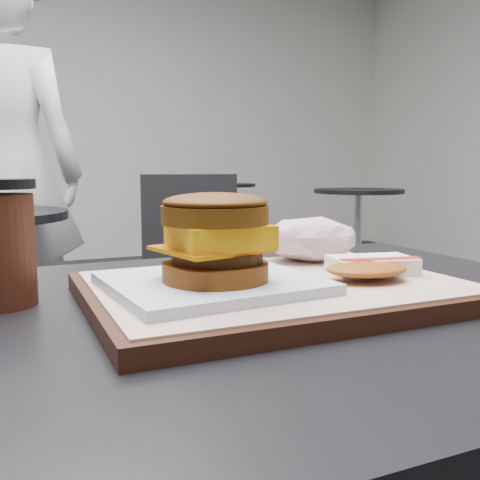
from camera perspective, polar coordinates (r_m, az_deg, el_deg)
name	(u,v)px	position (r m, az deg, el deg)	size (l,w,h in m)	color
customer_table	(254,473)	(0.62, 1.53, -23.61)	(0.80, 0.60, 0.77)	#A5A5AA
serving_tray	(276,290)	(0.56, 3.82, -5.34)	(0.38, 0.28, 0.02)	black
breakfast_sandwich	(215,249)	(0.50, -2.71, -0.95)	(0.20, 0.19, 0.09)	white
hash_brown	(369,267)	(0.59, 13.64, -2.80)	(0.13, 0.10, 0.02)	white
crumpled_wrapper	(311,239)	(0.68, 7.56, 0.13)	(0.12, 0.10, 0.05)	white
neighbor_chair	(162,265)	(2.21, -8.29, -2.66)	(0.62, 0.46, 0.88)	#A6A6AB
patron	(8,174)	(2.55, -23.47, 6.52)	(0.64, 0.42, 1.76)	silver
bg_table_near	(358,214)	(4.09, 12.48, 2.70)	(0.66, 0.66, 0.75)	black
bg_table_far	(223,202)	(5.38, -1.87, 4.04)	(0.66, 0.66, 0.75)	black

